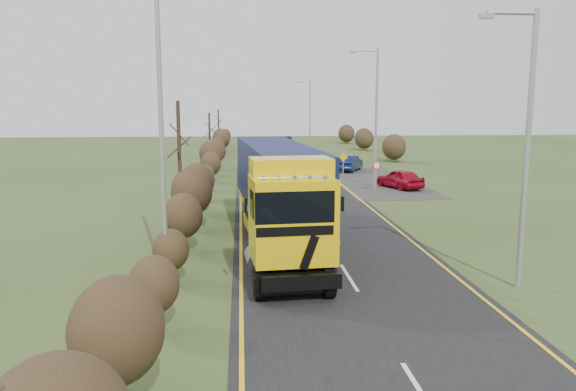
# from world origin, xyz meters

# --- Properties ---
(ground) EXTENTS (160.00, 160.00, 0.00)m
(ground) POSITION_xyz_m (0.00, 0.00, 0.00)
(ground) COLOR #36441D
(ground) RESTS_ON ground
(road) EXTENTS (8.00, 120.00, 0.02)m
(road) POSITION_xyz_m (0.00, 10.00, 0.01)
(road) COLOR black
(road) RESTS_ON ground
(layby) EXTENTS (6.00, 18.00, 0.02)m
(layby) POSITION_xyz_m (6.50, 20.00, 0.01)
(layby) COLOR #2D2B28
(layby) RESTS_ON ground
(lane_markings) EXTENTS (7.52, 116.00, 0.01)m
(lane_markings) POSITION_xyz_m (0.00, 9.69, 0.03)
(lane_markings) COLOR yellow
(lane_markings) RESTS_ON road
(hedgerow) EXTENTS (2.24, 102.04, 6.05)m
(hedgerow) POSITION_xyz_m (-6.00, 7.89, 1.62)
(hedgerow) COLOR #322216
(hedgerow) RESTS_ON ground
(lorry) EXTENTS (3.55, 15.42, 4.25)m
(lorry) POSITION_xyz_m (-2.09, 1.02, 2.41)
(lorry) COLOR black
(lorry) RESTS_ON ground
(car_red_hatchback) EXTENTS (2.95, 4.32, 1.37)m
(car_red_hatchback) POSITION_xyz_m (7.50, 15.98, 0.68)
(car_red_hatchback) COLOR maroon
(car_red_hatchback) RESTS_ON ground
(car_blue_sedan) EXTENTS (3.13, 4.38, 1.37)m
(car_blue_sedan) POSITION_xyz_m (5.91, 26.32, 0.69)
(car_blue_sedan) COLOR #0A1539
(car_blue_sedan) RESTS_ON ground
(streetlight_near) EXTENTS (1.87, 0.18, 8.77)m
(streetlight_near) POSITION_xyz_m (5.20, -5.46, 4.82)
(streetlight_near) COLOR #96999B
(streetlight_near) RESTS_ON ground
(streetlight_mid) EXTENTS (2.05, 0.19, 9.65)m
(streetlight_mid) POSITION_xyz_m (5.67, 16.46, 5.34)
(streetlight_mid) COLOR #96999B
(streetlight_mid) RESTS_ON ground
(streetlight_far) EXTENTS (1.84, 0.18, 8.61)m
(streetlight_far) POSITION_xyz_m (4.51, 44.42, 4.73)
(streetlight_far) COLOR #96999B
(streetlight_far) RESTS_ON ground
(left_pole) EXTENTS (0.16, 0.16, 11.30)m
(left_pole) POSITION_xyz_m (-6.15, -4.27, 5.65)
(left_pole) COLOR #96999B
(left_pole) RESTS_ON ground
(speed_sign) EXTENTS (0.57, 0.10, 2.08)m
(speed_sign) POSITION_xyz_m (5.45, 14.59, 1.43)
(speed_sign) COLOR #96999B
(speed_sign) RESTS_ON ground
(warning_board) EXTENTS (0.76, 0.11, 1.98)m
(warning_board) POSITION_xyz_m (4.69, 22.77, 1.21)
(warning_board) COLOR #96999B
(warning_board) RESTS_ON ground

